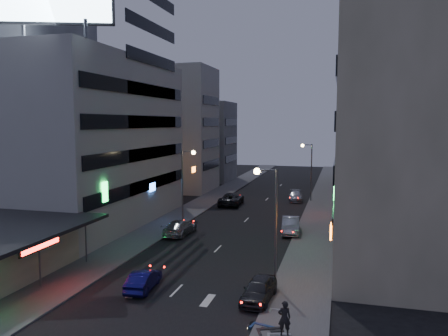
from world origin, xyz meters
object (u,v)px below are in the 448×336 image
at_px(parked_car_right_near, 259,290).
at_px(scooter_silver_a, 291,323).
at_px(road_car_blue, 143,280).
at_px(scooter_blue, 276,317).
at_px(parked_car_left, 231,199).
at_px(scooter_black_b, 281,316).
at_px(scooter_silver_b, 289,302).
at_px(road_car_silver, 180,227).
at_px(person, 284,318).
at_px(parked_car_right_far, 296,196).
at_px(parked_car_right_mid, 291,225).

height_order(parked_car_right_near, scooter_silver_a, parked_car_right_near).
distance_m(road_car_blue, scooter_blue, 9.95).
relative_size(parked_car_left, scooter_black_b, 2.88).
bearing_deg(scooter_black_b, scooter_silver_a, -157.68).
relative_size(scooter_silver_a, scooter_silver_b, 1.11).
relative_size(road_car_silver, scooter_blue, 2.72).
bearing_deg(road_car_silver, scooter_silver_b, 132.02).
bearing_deg(scooter_silver_a, parked_car_right_near, 20.08).
bearing_deg(road_car_blue, scooter_silver_b, 169.06).
bearing_deg(parked_car_right_near, road_car_blue, -174.46).
xyz_separation_m(person, scooter_silver_a, (0.33, 0.24, -0.36)).
height_order(parked_car_right_near, scooter_silver_b, parked_car_right_near).
bearing_deg(parked_car_right_far, scooter_blue, -90.85).
height_order(parked_car_right_far, scooter_blue, parked_car_right_far).
relative_size(parked_car_right_far, road_car_blue, 1.19).
relative_size(parked_car_left, scooter_silver_a, 3.19).
distance_m(road_car_silver, scooter_silver_b, 19.66).
xyz_separation_m(road_car_silver, scooter_silver_b, (12.62, -15.07, -0.12)).
bearing_deg(road_car_silver, parked_car_right_far, -110.50).
bearing_deg(scooter_silver_b, person, -176.44).
distance_m(person, scooter_silver_b, 3.13).
height_order(road_car_silver, scooter_silver_a, road_car_silver).
relative_size(person, scooter_silver_a, 1.00).
bearing_deg(parked_car_right_mid, parked_car_left, 119.94).
distance_m(parked_car_right_near, parked_car_right_mid, 17.35).
height_order(parked_car_right_mid, parked_car_right_far, parked_car_right_mid).
xyz_separation_m(parked_car_right_near, road_car_blue, (-7.80, -0.20, -0.07)).
xyz_separation_m(parked_car_right_mid, road_car_silver, (-10.60, -3.46, -0.06)).
bearing_deg(road_car_silver, scooter_silver_a, 128.16).
bearing_deg(road_car_blue, scooter_silver_a, 154.25).
bearing_deg(scooter_blue, road_car_blue, 84.54).
relative_size(road_car_blue, scooter_black_b, 1.92).
height_order(parked_car_right_near, parked_car_right_mid, parked_car_right_mid).
xyz_separation_m(parked_car_right_near, parked_car_left, (-9.51, 30.51, 0.10)).
relative_size(parked_car_left, scooter_blue, 3.12).
xyz_separation_m(parked_car_right_mid, road_car_blue, (-7.80, -17.55, -0.16)).
height_order(parked_car_right_mid, scooter_black_b, parked_car_right_mid).
height_order(road_car_silver, scooter_blue, road_car_silver).
height_order(parked_car_right_near, parked_car_right_far, parked_car_right_near).
height_order(parked_car_right_near, parked_car_left, parked_car_left).
height_order(parked_car_right_near, scooter_blue, parked_car_right_near).
bearing_deg(scooter_silver_b, scooter_silver_a, -169.64).
distance_m(scooter_silver_a, scooter_blue, 1.03).
bearing_deg(parked_car_left, person, 105.94).
xyz_separation_m(parked_car_right_near, parked_car_right_far, (-1.43, 35.98, -0.04)).
bearing_deg(scooter_silver_b, scooter_black_b, 177.33).
relative_size(parked_car_left, road_car_blue, 1.51).
bearing_deg(scooter_blue, scooter_silver_a, -105.49).
height_order(scooter_silver_a, scooter_blue, scooter_blue).
distance_m(road_car_blue, person, 10.75).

